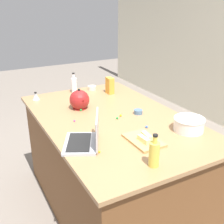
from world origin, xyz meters
name	(u,v)px	position (x,y,z in m)	size (l,w,h in m)	color
ground_plane	(112,203)	(0.00, 0.00, 0.00)	(12.00, 12.00, 0.00)	slate
island_counter	(112,163)	(0.00, 0.00, 0.45)	(1.80, 1.12, 0.90)	brown
laptop	(86,138)	(0.33, -0.38, 0.95)	(0.38, 0.34, 0.22)	#B7B7BC
mixing_bowl_large	(189,124)	(0.49, 0.39, 0.95)	(0.23, 0.23, 0.10)	white
bottle_oil	(154,153)	(0.76, -0.13, 0.98)	(0.06, 0.06, 0.21)	#DBC64C
bottle_vinegar	(74,85)	(-0.77, -0.03, 0.99)	(0.06, 0.06, 0.21)	white
kettle	(80,100)	(-0.32, -0.16, 0.98)	(0.21, 0.18, 0.20)	maroon
cutting_board	(144,140)	(0.47, -0.01, 0.91)	(0.29, 0.19, 0.02)	tan
butter_stick_left	(144,139)	(0.51, -0.03, 0.94)	(0.11, 0.04, 0.04)	#F4E58C
butter_stick_right	(147,136)	(0.48, 0.02, 0.94)	(0.11, 0.04, 0.04)	#F4E58C
ramekin_small	(92,88)	(-0.78, 0.17, 0.92)	(0.09, 0.09, 0.04)	beige
ramekin_medium	(138,112)	(0.04, 0.24, 0.92)	(0.07, 0.07, 0.04)	slate
kitchen_timer	(36,96)	(-0.75, -0.45, 0.94)	(0.07, 0.07, 0.08)	#B2B2B7
candy_bag	(110,86)	(-0.57, 0.28, 0.99)	(0.09, 0.06, 0.17)	gold
candy_0	(80,93)	(-0.71, 0.00, 0.91)	(0.02, 0.02, 0.02)	orange
candy_1	(112,85)	(-0.80, 0.44, 0.91)	(0.02, 0.02, 0.02)	blue
candy_2	(121,115)	(0.01, 0.08, 0.91)	(0.02, 0.02, 0.02)	yellow
candy_3	(99,152)	(0.47, -0.35, 0.91)	(0.01, 0.01, 0.01)	yellow
candy_4	(74,121)	(-0.07, -0.31, 0.91)	(0.01, 0.01, 0.01)	#CC3399
candy_5	(147,127)	(0.30, 0.14, 0.91)	(0.02, 0.02, 0.02)	blue
candy_6	(117,118)	(0.05, 0.02, 0.91)	(0.02, 0.02, 0.02)	green
candy_7	(81,110)	(-0.26, -0.17, 0.91)	(0.02, 0.02, 0.02)	green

